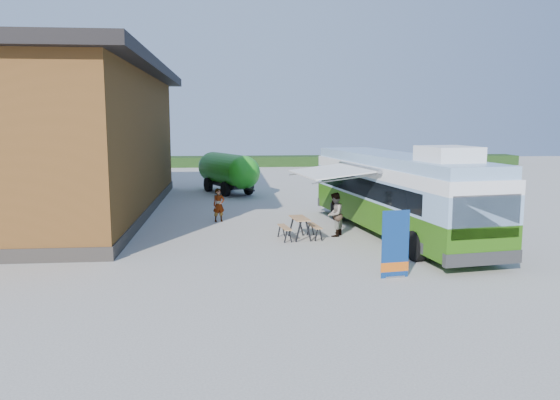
{
  "coord_description": "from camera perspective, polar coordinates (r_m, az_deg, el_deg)",
  "views": [
    {
      "loc": [
        -2.58,
        -18.31,
        4.71
      ],
      "look_at": [
        -0.43,
        4.12,
        1.4
      ],
      "focal_mm": 35.0,
      "sensor_mm": 36.0,
      "label": 1
    }
  ],
  "objects": [
    {
      "name": "bus",
      "position": [
        22.82,
        12.03,
        0.93
      ],
      "size": [
        4.44,
        12.73,
        3.84
      ],
      "rotation": [
        0.0,
        0.0,
        0.15
      ],
      "color": "#3B7413",
      "rests_on": "ground"
    },
    {
      "name": "ground",
      "position": [
        19.08,
        2.48,
        -5.94
      ],
      "size": [
        100.0,
        100.0,
        0.0
      ],
      "primitive_type": "plane",
      "color": "#BCB7AD",
      "rests_on": "ground"
    },
    {
      "name": "barn",
      "position": [
        29.42,
        -21.19,
        5.61
      ],
      "size": [
        9.6,
        21.2,
        7.5
      ],
      "color": "brown",
      "rests_on": "ground"
    },
    {
      "name": "person_b",
      "position": [
        22.32,
        5.73,
        -1.52
      ],
      "size": [
        1.01,
        1.09,
        1.79
      ],
      "primitive_type": "imported",
      "rotation": [
        0.0,
        0.0,
        -2.08
      ],
      "color": "#999999",
      "rests_on": "ground"
    },
    {
      "name": "banner",
      "position": [
        16.76,
        11.94,
        -5.17
      ],
      "size": [
        0.89,
        0.27,
        2.06
      ],
      "rotation": [
        0.0,
        0.0,
        0.15
      ],
      "color": "navy",
      "rests_on": "ground"
    },
    {
      "name": "awning",
      "position": [
        22.24,
        5.73,
        3.39
      ],
      "size": [
        3.12,
        4.42,
        0.51
      ],
      "rotation": [
        0.0,
        0.0,
        0.15
      ],
      "color": "white",
      "rests_on": "ground"
    },
    {
      "name": "person_a",
      "position": [
        25.58,
        -6.42,
        -0.53
      ],
      "size": [
        0.67,
        0.56,
        1.56
      ],
      "primitive_type": "imported",
      "rotation": [
        0.0,
        0.0,
        0.38
      ],
      "color": "#999999",
      "rests_on": "ground"
    },
    {
      "name": "slurry_tanker",
      "position": [
        35.48,
        -5.5,
        3.09
      ],
      "size": [
        3.97,
        6.44,
        2.57
      ],
      "rotation": [
        0.0,
        0.0,
        0.43
      ],
      "color": "#22991B",
      "rests_on": "ground"
    },
    {
      "name": "hedge",
      "position": [
        57.45,
        5.17,
        4.12
      ],
      "size": [
        40.0,
        3.0,
        1.0
      ],
      "primitive_type": "cube",
      "color": "#264419",
      "rests_on": "ground"
    },
    {
      "name": "picnic_table",
      "position": [
        21.76,
        2.07,
        -2.41
      ],
      "size": [
        1.69,
        1.54,
        0.87
      ],
      "rotation": [
        0.0,
        0.0,
        0.14
      ],
      "color": "#A67D4E",
      "rests_on": "ground"
    }
  ]
}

